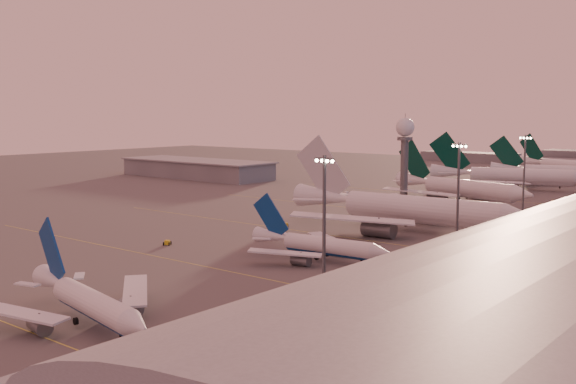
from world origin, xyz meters
The scene contains 23 objects.
ground centered at (0.00, 0.00, 0.00)m, with size 700.00×700.00×0.00m, color #4D4B4B.
taxiway_markings centered at (30.00, 56.00, 0.01)m, with size 180.00×185.25×0.02m.
hangar centered at (-120.00, 140.00, 4.32)m, with size 82.00×27.00×8.50m.
radar_tower centered at (5.00, 120.00, 20.95)m, with size 6.40×6.40×31.10m.
mast_a centered at (58.00, 0.00, 13.74)m, with size 3.60×0.56×25.00m.
mast_b centered at (55.00, 55.00, 13.74)m, with size 3.60×0.56×25.00m.
mast_c centered at (50.00, 110.00, 13.74)m, with size 3.60×0.56×25.00m.
distant_horizon centered at (2.62, 325.14, 3.89)m, with size 165.00×37.50×9.00m.
narrowbody_near centered at (34.33, -27.54, 2.93)m, with size 36.70×29.02×14.47m.
narrowbody_mid centered at (35.28, 29.63, 2.75)m, with size 34.78×27.70×13.58m.
widebody_white centered at (31.65, 74.07, 4.33)m, with size 71.08×56.87×24.99m.
greentail_a centered at (18.85, 135.71, 3.79)m, with size 57.81×46.10×21.44m.
greentail_b centered at (17.80, 184.44, 4.14)m, with size 62.49×49.71×23.42m.
greentail_c centered at (24.19, 223.69, 3.69)m, with size 55.69×44.29×20.89m.
greentail_d centered at (16.96, 262.73, 3.62)m, with size 54.52×43.33×20.49m.
gsv_catering_a centered at (48.71, -12.28, 2.15)m, with size 5.73×4.50×4.31m.
gsv_tug_mid centered at (-2.59, 19.88, 0.56)m, with size 3.87×4.42×1.08m.
gsv_truck_b centered at (55.87, 32.44, 1.24)m, with size 6.36×3.58×2.43m.
gsv_truck_c centered at (3.84, 57.38, 1.27)m, with size 5.13×6.42×2.49m.
gsv_catering_b centered at (69.60, 76.18, 2.23)m, with size 5.89×3.85×4.45m.
gsv_tug_far centered at (26.28, 93.38, 0.49)m, with size 3.86×3.54×0.95m.
gsv_truck_d centered at (-25.16, 129.93, 1.21)m, with size 3.05×6.16×2.38m.
gsv_tug_hangar centered at (45.79, 151.76, 0.59)m, with size 4.68×4.17×1.15m.
Camera 1 is at (119.35, -84.71, 31.74)m, focal length 42.00 mm.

